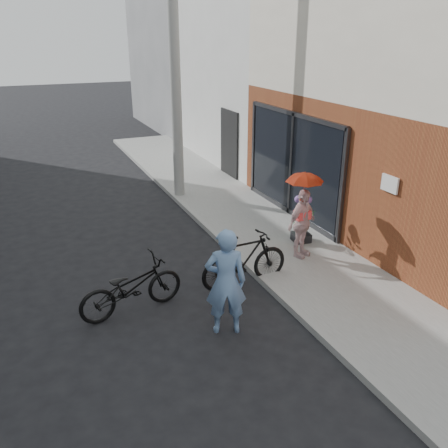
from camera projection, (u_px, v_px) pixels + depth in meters
ground at (234, 315)px, 7.84m from camera, size 80.00×80.00×0.00m
sidewalk at (283, 245)px, 10.30m from camera, size 2.20×24.00×0.12m
curb at (235, 254)px, 9.86m from camera, size 0.12×24.00×0.12m
plaster_building at (312, 57)px, 16.84m from camera, size 8.00×6.00×7.00m
east_building_far at (230, 51)px, 22.77m from camera, size 8.00×8.00×7.00m
utility_pole at (175, 68)px, 12.01m from camera, size 0.28×0.28×7.00m
officer at (226, 282)px, 7.12m from camera, size 0.73×0.60×1.73m
bike_left at (131, 287)px, 7.77m from camera, size 1.86×0.91×0.94m
bike_right at (245, 260)px, 8.59m from camera, size 1.73×0.55×1.03m
kimono_woman at (302, 224)px, 9.39m from camera, size 0.89×0.63×1.41m
parasol at (305, 174)px, 9.01m from camera, size 0.70×0.70×0.61m
planter at (301, 237)px, 10.29m from camera, size 0.40×0.40×0.19m
potted_plant at (302, 221)px, 10.15m from camera, size 0.50×0.43×0.55m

